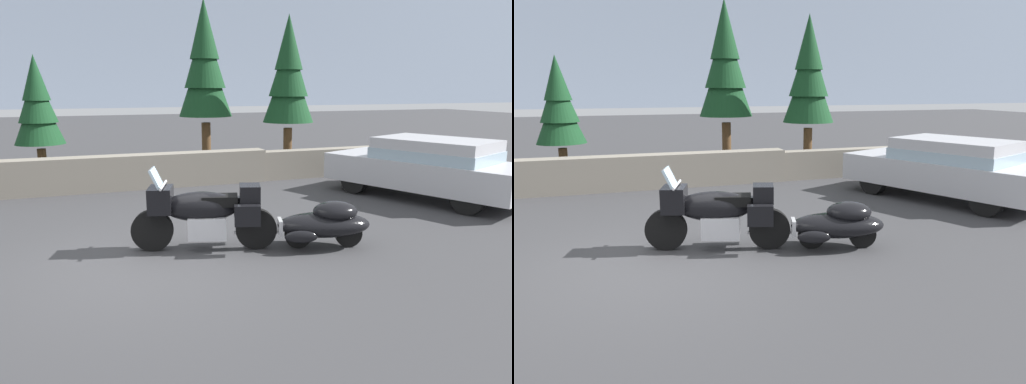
# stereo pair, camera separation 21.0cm
# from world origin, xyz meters

# --- Properties ---
(ground_plane) EXTENTS (80.00, 80.00, 0.00)m
(ground_plane) POSITION_xyz_m (0.00, 0.00, 0.00)
(ground_plane) COLOR #38383A
(stone_guard_wall) EXTENTS (24.00, 0.56, 0.94)m
(stone_guard_wall) POSITION_xyz_m (-0.45, 5.72, 0.44)
(stone_guard_wall) COLOR gray
(stone_guard_wall) RESTS_ON ground
(distant_ridgeline) EXTENTS (240.00, 80.00, 16.00)m
(distant_ridgeline) POSITION_xyz_m (0.00, 95.75, 8.00)
(distant_ridgeline) COLOR #99A8BF
(distant_ridgeline) RESTS_ON ground
(touring_motorcycle) EXTENTS (2.25, 1.13, 1.33)m
(touring_motorcycle) POSITION_xyz_m (1.03, 0.44, 0.62)
(touring_motorcycle) COLOR black
(touring_motorcycle) RESTS_ON ground
(car_shaped_trailer) EXTENTS (2.21, 1.11, 0.76)m
(car_shaped_trailer) POSITION_xyz_m (2.88, -0.11, 0.41)
(car_shaped_trailer) COLOR black
(car_shaped_trailer) RESTS_ON ground
(sedan_at_right_edge) EXTENTS (3.43, 4.85, 1.41)m
(sedan_at_right_edge) POSITION_xyz_m (6.80, 2.24, 0.77)
(sedan_at_right_edge) COLOR black
(sedan_at_right_edge) RESTS_ON ground
(pine_tree_tall) EXTENTS (1.62, 1.62, 5.12)m
(pine_tree_tall) POSITION_xyz_m (2.96, 7.87, 3.21)
(pine_tree_tall) COLOR brown
(pine_tree_tall) RESTS_ON ground
(pine_tree_secondary) EXTENTS (1.52, 1.52, 4.64)m
(pine_tree_secondary) POSITION_xyz_m (5.22, 6.73, 2.90)
(pine_tree_secondary) COLOR brown
(pine_tree_secondary) RESTS_ON ground
(pine_tree_far_right) EXTENTS (1.25, 1.25, 3.37)m
(pine_tree_far_right) POSITION_xyz_m (-1.70, 6.96, 2.11)
(pine_tree_far_right) COLOR brown
(pine_tree_far_right) RESTS_ON ground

